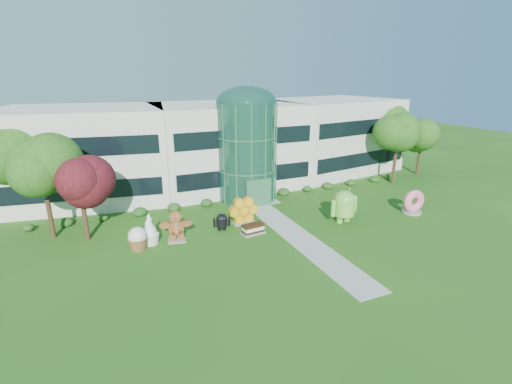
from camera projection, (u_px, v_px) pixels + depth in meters
name	position (u px, v px, depth m)	size (l,w,h in m)	color
ground	(306.00, 243.00, 28.76)	(140.00, 140.00, 0.00)	#215114
building	(227.00, 144.00, 43.02)	(46.00, 15.00, 9.30)	beige
atrium	(247.00, 152.00, 37.71)	(6.00, 6.00, 9.80)	#194738
walkway	(293.00, 233.00, 30.50)	(2.40, 20.00, 0.04)	#9E9E93
tree_red	(83.00, 204.00, 28.44)	(4.00, 4.00, 6.00)	#3F0C14
trees_backdrop	(243.00, 157.00, 38.80)	(52.00, 8.00, 8.40)	#204E13
android_green	(344.00, 204.00, 32.35)	(2.97, 1.98, 3.37)	#74C33E
android_black	(222.00, 221.00, 30.85)	(1.50, 1.01, 1.70)	black
donut	(413.00, 201.00, 34.60)	(2.22, 1.06, 2.30)	#FA5F8F
gingerbread	(176.00, 226.00, 28.67)	(2.79, 1.07, 2.57)	brown
ice_cream_sandwich	(253.00, 229.00, 30.29)	(1.91, 0.96, 0.85)	black
honeycomb	(243.00, 211.00, 32.17)	(2.83, 1.01, 2.22)	#F1AD18
froyo	(150.00, 229.00, 28.29)	(1.44, 1.44, 2.46)	white
cupcake	(138.00, 238.00, 27.47)	(1.48, 1.48, 1.78)	white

